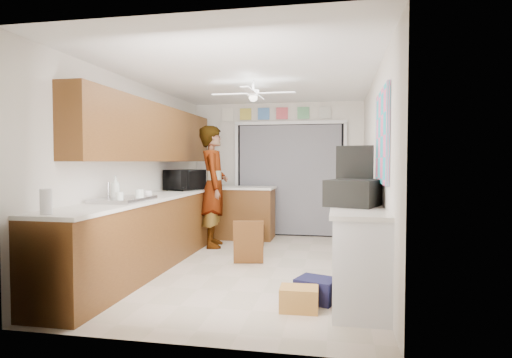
{
  "coord_description": "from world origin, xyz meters",
  "views": [
    {
      "loc": [
        1.14,
        -5.54,
        1.4
      ],
      "look_at": [
        0.0,
        0.4,
        1.15
      ],
      "focal_mm": 30.0,
      "sensor_mm": 36.0,
      "label": 1
    }
  ],
  "objects_px": {
    "suitcase": "(355,192)",
    "soap_bottle": "(115,188)",
    "cardboard_box": "(299,299)",
    "dog": "(256,235)",
    "microwave": "(185,180)",
    "navy_crate": "(317,290)",
    "cup": "(147,194)",
    "man": "(214,186)",
    "paper_towel_roll": "(46,202)"
  },
  "relations": [
    {
      "from": "suitcase",
      "to": "soap_bottle",
      "type": "bearing_deg",
      "value": -160.29
    },
    {
      "from": "cardboard_box",
      "to": "dog",
      "type": "xyz_separation_m",
      "value": [
        -0.96,
        2.85,
        0.08
      ]
    },
    {
      "from": "microwave",
      "to": "navy_crate",
      "type": "relative_size",
      "value": 1.57
    },
    {
      "from": "suitcase",
      "to": "dog",
      "type": "relative_size",
      "value": 1.27
    },
    {
      "from": "cup",
      "to": "dog",
      "type": "relative_size",
      "value": 0.23
    },
    {
      "from": "microwave",
      "to": "cup",
      "type": "distance_m",
      "value": 1.48
    },
    {
      "from": "cup",
      "to": "navy_crate",
      "type": "xyz_separation_m",
      "value": [
        2.15,
        -0.74,
        -0.87
      ]
    },
    {
      "from": "microwave",
      "to": "man",
      "type": "xyz_separation_m",
      "value": [
        0.4,
        0.25,
        -0.11
      ]
    },
    {
      "from": "microwave",
      "to": "cardboard_box",
      "type": "xyz_separation_m",
      "value": [
        2.06,
        -2.52,
        -0.99
      ]
    },
    {
      "from": "soap_bottle",
      "to": "suitcase",
      "type": "xyz_separation_m",
      "value": [
        2.74,
        -0.02,
        -0.01
      ]
    },
    {
      "from": "paper_towel_roll",
      "to": "dog",
      "type": "distance_m",
      "value": 3.82
    },
    {
      "from": "microwave",
      "to": "navy_crate",
      "type": "bearing_deg",
      "value": -113.92
    },
    {
      "from": "paper_towel_roll",
      "to": "suitcase",
      "type": "distance_m",
      "value": 2.96
    },
    {
      "from": "cup",
      "to": "man",
      "type": "distance_m",
      "value": 1.76
    },
    {
      "from": "navy_crate",
      "to": "man",
      "type": "xyz_separation_m",
      "value": [
        -1.8,
        2.47,
        0.88
      ]
    },
    {
      "from": "man",
      "to": "dog",
      "type": "bearing_deg",
      "value": -97.64
    },
    {
      "from": "soap_bottle",
      "to": "navy_crate",
      "type": "bearing_deg",
      "value": -7.85
    },
    {
      "from": "suitcase",
      "to": "cardboard_box",
      "type": "relative_size",
      "value": 1.78
    },
    {
      "from": "suitcase",
      "to": "navy_crate",
      "type": "distance_m",
      "value": 1.08
    },
    {
      "from": "cardboard_box",
      "to": "dog",
      "type": "relative_size",
      "value": 0.71
    },
    {
      "from": "suitcase",
      "to": "dog",
      "type": "xyz_separation_m",
      "value": [
        -1.48,
        2.25,
        -0.88
      ]
    },
    {
      "from": "soap_bottle",
      "to": "suitcase",
      "type": "relative_size",
      "value": 0.46
    },
    {
      "from": "soap_bottle",
      "to": "navy_crate",
      "type": "distance_m",
      "value": 2.57
    },
    {
      "from": "microwave",
      "to": "suitcase",
      "type": "xyz_separation_m",
      "value": [
        2.58,
        -1.92,
        -0.03
      ]
    },
    {
      "from": "soap_bottle",
      "to": "navy_crate",
      "type": "relative_size",
      "value": 0.78
    },
    {
      "from": "suitcase",
      "to": "navy_crate",
      "type": "bearing_deg",
      "value": -121.46
    },
    {
      "from": "navy_crate",
      "to": "dog",
      "type": "xyz_separation_m",
      "value": [
        -1.1,
        2.55,
        0.08
      ]
    },
    {
      "from": "microwave",
      "to": "paper_towel_roll",
      "type": "height_order",
      "value": "microwave"
    },
    {
      "from": "soap_bottle",
      "to": "navy_crate",
      "type": "height_order",
      "value": "soap_bottle"
    },
    {
      "from": "suitcase",
      "to": "cardboard_box",
      "type": "distance_m",
      "value": 1.26
    },
    {
      "from": "microwave",
      "to": "soap_bottle",
      "type": "relative_size",
      "value": 2.01
    },
    {
      "from": "microwave",
      "to": "cup",
      "type": "height_order",
      "value": "microwave"
    },
    {
      "from": "microwave",
      "to": "man",
      "type": "distance_m",
      "value": 0.49
    },
    {
      "from": "cardboard_box",
      "to": "paper_towel_roll",
      "type": "bearing_deg",
      "value": -162.61
    },
    {
      "from": "cup",
      "to": "dog",
      "type": "bearing_deg",
      "value": 59.86
    },
    {
      "from": "soap_bottle",
      "to": "paper_towel_roll",
      "type": "height_order",
      "value": "soap_bottle"
    },
    {
      "from": "soap_bottle",
      "to": "man",
      "type": "bearing_deg",
      "value": 75.43
    },
    {
      "from": "man",
      "to": "dog",
      "type": "distance_m",
      "value": 1.06
    },
    {
      "from": "suitcase",
      "to": "navy_crate",
      "type": "relative_size",
      "value": 1.68
    },
    {
      "from": "cardboard_box",
      "to": "man",
      "type": "distance_m",
      "value": 3.34
    },
    {
      "from": "soap_bottle",
      "to": "man",
      "type": "relative_size",
      "value": 0.15
    },
    {
      "from": "cup",
      "to": "dog",
      "type": "distance_m",
      "value": 2.23
    },
    {
      "from": "cardboard_box",
      "to": "man",
      "type": "xyz_separation_m",
      "value": [
        -1.65,
        2.77,
        0.88
      ]
    },
    {
      "from": "paper_towel_roll",
      "to": "suitcase",
      "type": "bearing_deg",
      "value": 25.54
    },
    {
      "from": "navy_crate",
      "to": "dog",
      "type": "height_order",
      "value": "dog"
    },
    {
      "from": "man",
      "to": "dog",
      "type": "xyz_separation_m",
      "value": [
        0.7,
        0.08,
        -0.79
      ]
    },
    {
      "from": "paper_towel_roll",
      "to": "man",
      "type": "height_order",
      "value": "man"
    },
    {
      "from": "soap_bottle",
      "to": "dog",
      "type": "xyz_separation_m",
      "value": [
        1.25,
        2.22,
        -0.89
      ]
    },
    {
      "from": "cup",
      "to": "cardboard_box",
      "type": "height_order",
      "value": "cup"
    },
    {
      "from": "soap_bottle",
      "to": "cardboard_box",
      "type": "xyz_separation_m",
      "value": [
        2.21,
        -0.63,
        -0.98
      ]
    }
  ]
}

